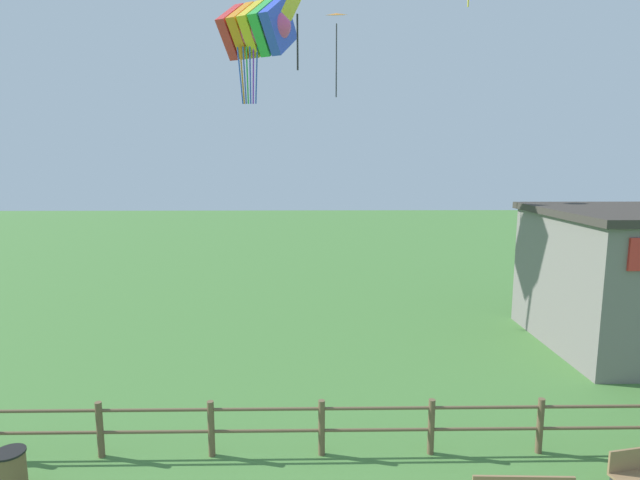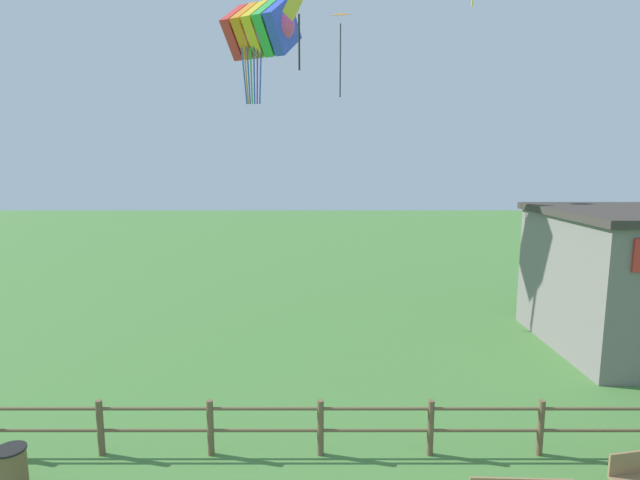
# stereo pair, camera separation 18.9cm
# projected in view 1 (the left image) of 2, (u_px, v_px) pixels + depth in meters

# --- Properties ---
(wooden_fence) EXTENTS (18.70, 0.14, 1.22)m
(wooden_fence) POSITION_uv_depth(u_px,v_px,m) (322.00, 424.00, 10.49)
(wooden_fence) COLOR brown
(wooden_fence) RESTS_ON ground_plane
(trash_bin) EXTENTS (0.57, 0.57, 0.85)m
(trash_bin) POSITION_uv_depth(u_px,v_px,m) (11.00, 472.00, 9.29)
(trash_bin) COLOR brown
(trash_bin) RESTS_ON ground_plane
(kite_rainbow_parafoil) EXTENTS (3.55, 3.26, 3.93)m
(kite_rainbow_parafoil) POSITION_uv_depth(u_px,v_px,m) (257.00, 29.00, 19.22)
(kite_rainbow_parafoil) COLOR #E54C8C
(kite_yellow_diamond) EXTENTS (0.82, 1.03, 2.49)m
(kite_yellow_diamond) POSITION_uv_depth(u_px,v_px,m) (297.00, 0.00, 13.00)
(kite_yellow_diamond) COLOR yellow
(kite_orange_delta) EXTENTS (0.95, 0.94, 3.26)m
(kite_orange_delta) POSITION_uv_depth(u_px,v_px,m) (337.00, 20.00, 19.35)
(kite_orange_delta) COLOR orange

